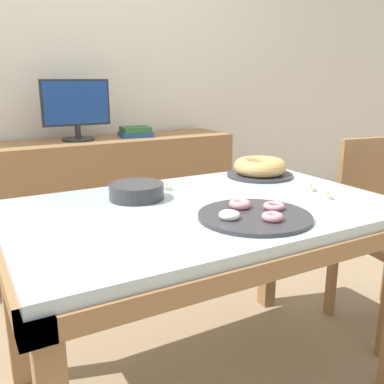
{
  "coord_description": "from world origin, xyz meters",
  "views": [
    {
      "loc": [
        -0.77,
        -1.29,
        1.23
      ],
      "look_at": [
        -0.06,
        -0.01,
        0.84
      ],
      "focal_mm": 40.0,
      "sensor_mm": 36.0,
      "label": 1
    }
  ],
  "objects_px": {
    "plate_stack": "(137,191)",
    "tealight_left_edge": "(167,188)",
    "book_stack": "(136,132)",
    "computer_monitor": "(76,110)",
    "tealight_near_front": "(311,189)",
    "cake_chocolate_round": "(260,168)",
    "pastry_platter": "(254,215)",
    "chair": "(384,224)",
    "tealight_right_edge": "(327,196)"
  },
  "relations": [
    {
      "from": "cake_chocolate_round",
      "to": "pastry_platter",
      "type": "xyz_separation_m",
      "value": [
        -0.4,
        -0.49,
        -0.03
      ]
    },
    {
      "from": "chair",
      "to": "tealight_right_edge",
      "type": "distance_m",
      "value": 0.66
    },
    {
      "from": "cake_chocolate_round",
      "to": "tealight_left_edge",
      "type": "relative_size",
      "value": 7.75
    },
    {
      "from": "pastry_platter",
      "to": "plate_stack",
      "type": "relative_size",
      "value": 1.8
    },
    {
      "from": "tealight_left_edge",
      "to": "pastry_platter",
      "type": "bearing_deg",
      "value": -79.04
    },
    {
      "from": "pastry_platter",
      "to": "tealight_left_edge",
      "type": "distance_m",
      "value": 0.48
    },
    {
      "from": "chair",
      "to": "pastry_platter",
      "type": "relative_size",
      "value": 2.49
    },
    {
      "from": "computer_monitor",
      "to": "book_stack",
      "type": "distance_m",
      "value": 0.42
    },
    {
      "from": "tealight_near_front",
      "to": "chair",
      "type": "bearing_deg",
      "value": 4.41
    },
    {
      "from": "tealight_right_edge",
      "to": "tealight_left_edge",
      "type": "distance_m",
      "value": 0.64
    },
    {
      "from": "plate_stack",
      "to": "tealight_left_edge",
      "type": "distance_m",
      "value": 0.17
    },
    {
      "from": "pastry_platter",
      "to": "tealight_near_front",
      "type": "bearing_deg",
      "value": 21.8
    },
    {
      "from": "computer_monitor",
      "to": "tealight_left_edge",
      "type": "distance_m",
      "value": 1.19
    },
    {
      "from": "tealight_near_front",
      "to": "tealight_left_edge",
      "type": "bearing_deg",
      "value": 148.97
    },
    {
      "from": "plate_stack",
      "to": "tealight_left_edge",
      "type": "height_order",
      "value": "plate_stack"
    },
    {
      "from": "pastry_platter",
      "to": "tealight_left_edge",
      "type": "height_order",
      "value": "pastry_platter"
    },
    {
      "from": "book_stack",
      "to": "tealight_left_edge",
      "type": "relative_size",
      "value": 5.77
    },
    {
      "from": "plate_stack",
      "to": "book_stack",
      "type": "bearing_deg",
      "value": 68.03
    },
    {
      "from": "tealight_right_edge",
      "to": "cake_chocolate_round",
      "type": "bearing_deg",
      "value": 87.76
    },
    {
      "from": "chair",
      "to": "tealight_right_edge",
      "type": "height_order",
      "value": "chair"
    },
    {
      "from": "chair",
      "to": "cake_chocolate_round",
      "type": "bearing_deg",
      "value": 154.01
    },
    {
      "from": "computer_monitor",
      "to": "tealight_near_front",
      "type": "bearing_deg",
      "value": -69.05
    },
    {
      "from": "chair",
      "to": "pastry_platter",
      "type": "distance_m",
      "value": 1.03
    },
    {
      "from": "chair",
      "to": "computer_monitor",
      "type": "bearing_deg",
      "value": 128.12
    },
    {
      "from": "chair",
      "to": "computer_monitor",
      "type": "relative_size",
      "value": 2.22
    },
    {
      "from": "tealight_left_edge",
      "to": "tealight_near_front",
      "type": "bearing_deg",
      "value": -31.03
    },
    {
      "from": "plate_stack",
      "to": "tealight_right_edge",
      "type": "xyz_separation_m",
      "value": [
        0.64,
        -0.36,
        -0.02
      ]
    },
    {
      "from": "pastry_platter",
      "to": "book_stack",
      "type": "bearing_deg",
      "value": 81.5
    },
    {
      "from": "pastry_platter",
      "to": "tealight_near_front",
      "type": "height_order",
      "value": "pastry_platter"
    },
    {
      "from": "chair",
      "to": "computer_monitor",
      "type": "height_order",
      "value": "computer_monitor"
    },
    {
      "from": "book_stack",
      "to": "tealight_near_front",
      "type": "distance_m",
      "value": 1.48
    },
    {
      "from": "pastry_platter",
      "to": "tealight_left_edge",
      "type": "relative_size",
      "value": 9.43
    },
    {
      "from": "computer_monitor",
      "to": "cake_chocolate_round",
      "type": "relative_size",
      "value": 1.37
    },
    {
      "from": "chair",
      "to": "tealight_near_front",
      "type": "height_order",
      "value": "chair"
    },
    {
      "from": "plate_stack",
      "to": "tealight_near_front",
      "type": "distance_m",
      "value": 0.71
    },
    {
      "from": "chair",
      "to": "plate_stack",
      "type": "bearing_deg",
      "value": 170.83
    },
    {
      "from": "computer_monitor",
      "to": "tealight_right_edge",
      "type": "bearing_deg",
      "value": -71.48
    },
    {
      "from": "cake_chocolate_round",
      "to": "pastry_platter",
      "type": "relative_size",
      "value": 0.82
    },
    {
      "from": "cake_chocolate_round",
      "to": "plate_stack",
      "type": "distance_m",
      "value": 0.66
    },
    {
      "from": "book_stack",
      "to": "tealight_near_front",
      "type": "bearing_deg",
      "value": -83.3
    },
    {
      "from": "computer_monitor",
      "to": "book_stack",
      "type": "height_order",
      "value": "computer_monitor"
    },
    {
      "from": "chair",
      "to": "book_stack",
      "type": "distance_m",
      "value": 1.64
    },
    {
      "from": "book_stack",
      "to": "pastry_platter",
      "type": "bearing_deg",
      "value": -98.5
    },
    {
      "from": "tealight_right_edge",
      "to": "tealight_left_edge",
      "type": "relative_size",
      "value": 1.0
    },
    {
      "from": "plate_stack",
      "to": "tealight_left_edge",
      "type": "xyz_separation_m",
      "value": [
        0.16,
        0.07,
        -0.02
      ]
    },
    {
      "from": "cake_chocolate_round",
      "to": "pastry_platter",
      "type": "bearing_deg",
      "value": -129.67
    },
    {
      "from": "chair",
      "to": "cake_chocolate_round",
      "type": "relative_size",
      "value": 3.03
    },
    {
      "from": "computer_monitor",
      "to": "plate_stack",
      "type": "height_order",
      "value": "computer_monitor"
    },
    {
      "from": "pastry_platter",
      "to": "computer_monitor",
      "type": "bearing_deg",
      "value": 95.06
    },
    {
      "from": "book_stack",
      "to": "computer_monitor",
      "type": "bearing_deg",
      "value": -179.79
    }
  ]
}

